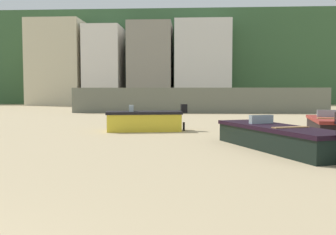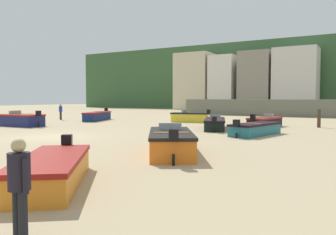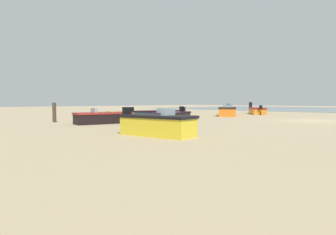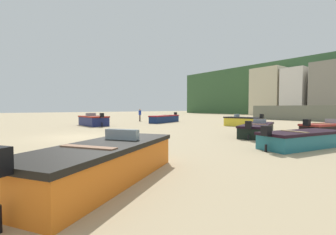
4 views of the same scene
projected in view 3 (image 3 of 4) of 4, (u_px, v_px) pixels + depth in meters
The scene contains 9 objects.
ground_plane at pixel (314, 121), 21.44m from camera, with size 160.00×160.00×0.00m, color tan.
boat_yellow_0 at pixel (157, 125), 12.05m from camera, with size 3.72×1.85×1.21m.
boat_orange_3 at pixel (257, 111), 33.10m from camera, with size 3.78×4.32×1.06m.
boat_orange_4 at pixel (228, 111), 29.12m from camera, with size 3.91×4.87×1.22m.
boat_black_5 at pixel (104, 118), 18.75m from camera, with size 1.92×4.17×1.08m.
boat_black_6 at pixel (168, 118), 19.14m from camera, with size 3.28×5.48×1.05m.
boat_teal_7 at pixel (160, 115), 23.69m from camera, with size 2.22×4.62×1.05m.
mooring_post_near_water at pixel (54, 112), 20.05m from camera, with size 0.26×0.26×1.40m, color #413325.
beach_walker_foreground at pixel (251, 106), 36.71m from camera, with size 0.54×0.41×1.62m.
Camera 3 is at (-7.54, 22.89, 1.45)m, focal length 30.17 mm.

